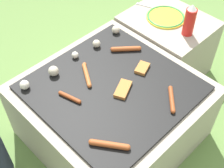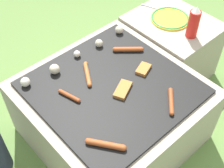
{
  "view_description": "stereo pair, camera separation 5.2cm",
  "coord_description": "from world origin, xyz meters",
  "views": [
    {
      "loc": [
        -0.81,
        -0.82,
        1.72
      ],
      "look_at": [
        0.0,
        0.0,
        0.47
      ],
      "focal_mm": 50.0,
      "sensor_mm": 36.0,
      "label": 1
    },
    {
      "loc": [
        -0.77,
        -0.85,
        1.72
      ],
      "look_at": [
        0.0,
        0.0,
        0.47
      ],
      "focal_mm": 50.0,
      "sensor_mm": 36.0,
      "label": 2
    }
  ],
  "objects": [
    {
      "name": "ground_plane",
      "position": [
        0.0,
        0.0,
        0.0
      ],
      "size": [
        14.0,
        14.0,
        0.0
      ],
      "primitive_type": "plane",
      "color": "#608442"
    },
    {
      "name": "grill",
      "position": [
        0.0,
        0.0,
        0.22
      ],
      "size": [
        0.91,
        0.91,
        0.45
      ],
      "color": "#A89E8C",
      "rests_on": "ground_plane"
    },
    {
      "name": "side_ledge",
      "position": [
        0.71,
        0.16,
        0.23
      ],
      "size": [
        0.49,
        0.58,
        0.45
      ],
      "color": "#A89E8C",
      "rests_on": "ground_plane"
    },
    {
      "name": "sausage_front_center",
      "position": [
        -0.28,
        -0.26,
        0.47
      ],
      "size": [
        0.13,
        0.17,
        0.03
      ],
      "color": "#A34C23",
      "rests_on": "grill"
    },
    {
      "name": "sausage_front_right",
      "position": [
        0.15,
        -0.29,
        0.46
      ],
      "size": [
        0.14,
        0.13,
        0.02
      ],
      "color": "#93421E",
      "rests_on": "grill"
    },
    {
      "name": "sausage_back_left",
      "position": [
        -0.05,
        0.16,
        0.46
      ],
      "size": [
        0.11,
        0.17,
        0.02
      ],
      "color": "#B7602D",
      "rests_on": "grill"
    },
    {
      "name": "sausage_back_center",
      "position": [
        0.27,
        0.15,
        0.47
      ],
      "size": [
        0.15,
        0.14,
        0.03
      ],
      "color": "#A34C23",
      "rests_on": "grill"
    },
    {
      "name": "sausage_mid_left",
      "position": [
        -0.22,
        0.1,
        0.46
      ],
      "size": [
        0.05,
        0.14,
        0.02
      ],
      "color": "#93421E",
      "rests_on": "grill"
    },
    {
      "name": "bread_slice_center",
      "position": [
        0.22,
        -0.03,
        0.46
      ],
      "size": [
        0.11,
        0.09,
        0.02
      ],
      "color": "#B27033",
      "rests_on": "grill"
    },
    {
      "name": "bread_slice_right",
      "position": [
        0.02,
        -0.06,
        0.46
      ],
      "size": [
        0.14,
        0.11,
        0.02
      ],
      "color": "#B27033",
      "rests_on": "grill"
    },
    {
      "name": "mushroom_row",
      "position": [
        -0.03,
        0.31,
        0.48
      ],
      "size": [
        0.75,
        0.08,
        0.06
      ],
      "color": "silver",
      "rests_on": "grill"
    },
    {
      "name": "plate_colorful",
      "position": [
        0.71,
        0.19,
        0.46
      ],
      "size": [
        0.26,
        0.26,
        0.02
      ],
      "color": "yellow",
      "rests_on": "side_ledge"
    },
    {
      "name": "condiment_bottle",
      "position": [
        0.67,
        -0.01,
        0.56
      ],
      "size": [
        0.07,
        0.07,
        0.22
      ],
      "color": "red",
      "rests_on": "side_ledge"
    },
    {
      "name": "fork_utensil",
      "position": [
        0.72,
        0.38,
        0.46
      ],
      "size": [
        0.07,
        0.17,
        0.01
      ],
      "color": "silver",
      "rests_on": "side_ledge"
    }
  ]
}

